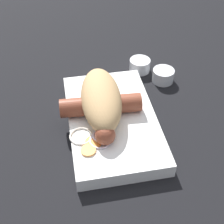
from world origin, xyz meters
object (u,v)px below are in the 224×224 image
at_px(sausage, 101,105).
at_px(condiment_cup_far, 140,66).
at_px(condiment_cup_near, 163,76).
at_px(bread_roll, 101,98).
at_px(food_tray, 112,121).

relative_size(sausage, condiment_cup_far, 3.88).
bearing_deg(sausage, condiment_cup_near, -55.88).
distance_m(bread_roll, sausage, 0.01).
height_order(bread_roll, condiment_cup_far, bread_roll).
distance_m(sausage, condiment_cup_far, 0.20).
bearing_deg(condiment_cup_far, bread_roll, 142.67).
height_order(condiment_cup_near, condiment_cup_far, same).
xyz_separation_m(sausage, condiment_cup_near, (0.11, -0.16, -0.03)).
relative_size(bread_roll, sausage, 0.94).
distance_m(condiment_cup_near, condiment_cup_far, 0.06).
xyz_separation_m(food_tray, condiment_cup_far, (0.17, -0.10, -0.00)).
height_order(food_tray, sausage, sausage).
height_order(food_tray, condiment_cup_far, same).
bearing_deg(sausage, food_tray, -126.56).
bearing_deg(condiment_cup_near, sausage, 124.12).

